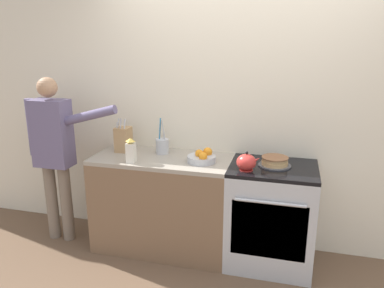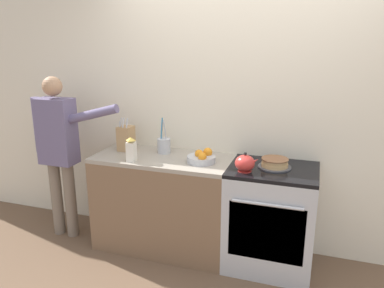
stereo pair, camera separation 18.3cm
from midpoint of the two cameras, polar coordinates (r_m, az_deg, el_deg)
The scene contains 11 objects.
ground_plane at distance 3.32m, azimuth 6.80°, elevation -19.38°, with size 16.00×16.00×0.00m, color brown.
wall_back at distance 3.37m, azimuth 9.66°, elevation 5.23°, with size 8.00×0.04×2.60m.
counter_cabinet at distance 3.50m, azimuth -2.78°, elevation -8.87°, with size 1.23×0.59×0.89m.
stove_range at distance 3.31m, azimuth 13.44°, elevation -10.89°, with size 0.72×0.62×0.89m.
layer_cake at distance 3.15m, azimuth 14.13°, elevation -2.88°, with size 0.27×0.27×0.08m.
tea_kettle at distance 3.00m, azimuth 9.83°, elevation -2.94°, with size 0.19×0.16×0.16m.
knife_block at distance 3.54m, azimuth -8.57°, elevation 0.88°, with size 0.13×0.14×0.32m.
utensil_crock at distance 3.43m, azimuth -2.78°, elevation -0.18°, with size 0.12×0.12×0.32m.
fruit_bowl at distance 3.18m, azimuth 3.17°, elevation -2.11°, with size 0.24×0.24×0.12m.
milk_carton at distance 3.21m, azimuth -7.64°, elevation -0.90°, with size 0.07×0.07×0.21m.
person_baker at distance 3.72m, azimuth -18.31°, elevation -0.08°, with size 0.91×0.20×1.58m.
Camera 2 is at (0.59, -2.64, 1.90)m, focal length 35.00 mm.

